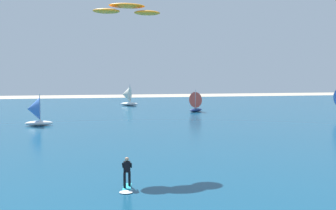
{
  "coord_description": "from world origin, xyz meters",
  "views": [
    {
      "loc": [
        -5.36,
        -1.68,
        6.34
      ],
      "look_at": [
        -1.12,
        21.53,
        4.38
      ],
      "focal_mm": 42.76,
      "sensor_mm": 36.0,
      "label": 1
    }
  ],
  "objects_px": {
    "kite": "(127,9)",
    "sailboat_heeled_over": "(197,101)",
    "sailboat_far_right": "(35,111)",
    "sailboat_mid_left": "(127,96)",
    "kitesurfer": "(127,178)"
  },
  "relations": [
    {
      "from": "kite",
      "to": "sailboat_heeled_over",
      "type": "bearing_deg",
      "value": 67.69
    },
    {
      "from": "sailboat_far_right",
      "to": "sailboat_mid_left",
      "type": "height_order",
      "value": "sailboat_mid_left"
    },
    {
      "from": "kite",
      "to": "sailboat_heeled_over",
      "type": "height_order",
      "value": "kite"
    },
    {
      "from": "sailboat_heeled_over",
      "to": "sailboat_far_right",
      "type": "distance_m",
      "value": 26.1
    },
    {
      "from": "sailboat_far_right",
      "to": "kite",
      "type": "bearing_deg",
      "value": -65.82
    },
    {
      "from": "kitesurfer",
      "to": "sailboat_far_right",
      "type": "bearing_deg",
      "value": 107.56
    },
    {
      "from": "kite",
      "to": "sailboat_far_right",
      "type": "height_order",
      "value": "kite"
    },
    {
      "from": "sailboat_heeled_over",
      "to": "kitesurfer",
      "type": "bearing_deg",
      "value": -109.68
    },
    {
      "from": "sailboat_far_right",
      "to": "sailboat_mid_left",
      "type": "distance_m",
      "value": 28.88
    },
    {
      "from": "sailboat_far_right",
      "to": "kitesurfer",
      "type": "bearing_deg",
      "value": -72.44
    },
    {
      "from": "sailboat_mid_left",
      "to": "sailboat_heeled_over",
      "type": "bearing_deg",
      "value": -52.52
    },
    {
      "from": "sailboat_heeled_over",
      "to": "sailboat_mid_left",
      "type": "relative_size",
      "value": 0.89
    },
    {
      "from": "sailboat_mid_left",
      "to": "sailboat_far_right",
      "type": "bearing_deg",
      "value": -116.0
    },
    {
      "from": "kite",
      "to": "sailboat_mid_left",
      "type": "distance_m",
      "value": 47.24
    },
    {
      "from": "kite",
      "to": "sailboat_heeled_over",
      "type": "xyz_separation_m",
      "value": [
        13.61,
        33.16,
        -8.87
      ]
    }
  ]
}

